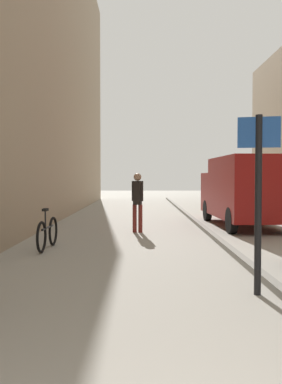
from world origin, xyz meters
name	(u,v)px	position (x,y,z in m)	size (l,w,h in m)	color
ground_plane	(155,232)	(0.00, 12.00, 0.00)	(80.00, 80.00, 0.00)	gray
kerb_strip	(206,230)	(1.58, 12.00, 0.06)	(0.16, 40.00, 0.12)	slate
pedestrian_mid_block	(137,198)	(-0.56, 11.92, 1.05)	(0.36, 0.25, 1.83)	maroon
delivery_van	(244,189)	(3.13, 13.51, 1.28)	(2.21, 5.52, 2.37)	maroon
street_sign_post	(258,188)	(1.24, 4.98, 1.55)	(0.59, 0.16, 2.60)	black
bicycle_leaning	(47,233)	(-2.66, 8.86, 0.38)	(0.13, 1.77, 0.98)	black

